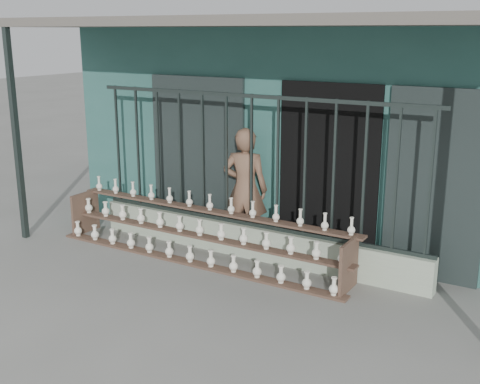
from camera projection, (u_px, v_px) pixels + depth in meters
The scene contains 6 objects.
ground at pixel (198, 290), 7.28m from camera, with size 60.00×60.00×0.00m, color slate.
workshop_building at pixel (336, 116), 10.37m from camera, with size 7.40×6.60×3.21m.
parapet_wall at pixel (251, 241), 8.30m from camera, with size 5.00×0.20×0.45m, color #ABBBA0.
security_fence at pixel (252, 162), 8.01m from camera, with size 5.00×0.04×1.80m.
shelf_rack at pixel (199, 233), 8.21m from camera, with size 4.50×0.68×0.85m.
elderly_woman at pixel (245, 189), 8.46m from camera, with size 0.64×0.42×1.76m, color brown.
Camera 1 is at (3.88, -5.51, 3.04)m, focal length 45.00 mm.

